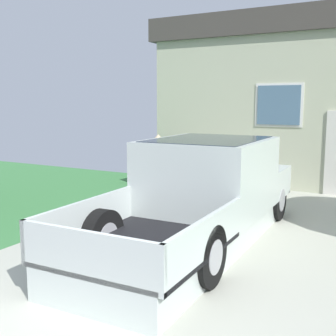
{
  "coord_description": "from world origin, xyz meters",
  "views": [
    {
      "loc": [
        2.81,
        -2.45,
        2.29
      ],
      "look_at": [
        -0.99,
        4.45,
        1.08
      ],
      "focal_mm": 45.99,
      "sensor_mm": 36.0,
      "label": 1
    }
  ],
  "objects_px": {
    "wheeled_trash_bin": "(152,165)",
    "person_with_hat": "(158,168)",
    "pickup_truck": "(206,193)",
    "handbag": "(160,210)"
  },
  "relations": [
    {
      "from": "wheeled_trash_bin",
      "to": "person_with_hat",
      "type": "bearing_deg",
      "value": -56.58
    },
    {
      "from": "pickup_truck",
      "to": "handbag",
      "type": "distance_m",
      "value": 1.62
    },
    {
      "from": "person_with_hat",
      "to": "wheeled_trash_bin",
      "type": "height_order",
      "value": "person_with_hat"
    },
    {
      "from": "person_with_hat",
      "to": "handbag",
      "type": "relative_size",
      "value": 3.67
    },
    {
      "from": "handbag",
      "to": "wheeled_trash_bin",
      "type": "bearing_deg",
      "value": 123.78
    },
    {
      "from": "handbag",
      "to": "wheeled_trash_bin",
      "type": "distance_m",
      "value": 3.41
    },
    {
      "from": "pickup_truck",
      "to": "wheeled_trash_bin",
      "type": "height_order",
      "value": "pickup_truck"
    },
    {
      "from": "pickup_truck",
      "to": "wheeled_trash_bin",
      "type": "bearing_deg",
      "value": 130.96
    },
    {
      "from": "handbag",
      "to": "person_with_hat",
      "type": "bearing_deg",
      "value": 128.85
    },
    {
      "from": "person_with_hat",
      "to": "wheeled_trash_bin",
      "type": "distance_m",
      "value": 3.19
    }
  ]
}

